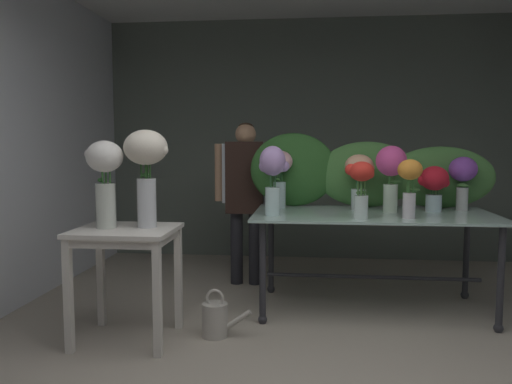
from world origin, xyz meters
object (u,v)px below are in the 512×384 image
at_px(vase_lilac_lilies, 273,173).
at_px(side_table_white, 126,244).
at_px(vase_scarlet_hydrangea, 361,183).
at_px(vase_violet_stock, 463,175).
at_px(florist, 246,186).
at_px(vase_cream_lisianthus_tall, 146,163).
at_px(display_table_glass, 373,226).
at_px(vase_sunset_peonies, 410,182).
at_px(vase_blush_freesia, 279,171).
at_px(vase_peach_anemones, 359,175).
at_px(vase_white_roses_tall, 105,175).
at_px(vase_fuchsia_dahlias, 391,170).
at_px(watering_can, 216,319).
at_px(vase_crimson_tulips, 434,184).

bearing_deg(vase_lilac_lilies, side_table_white, -147.91).
height_order(vase_scarlet_hydrangea, vase_violet_stock, vase_violet_stock).
distance_m(florist, vase_lilac_lilies, 0.98).
bearing_deg(vase_cream_lisianthus_tall, display_table_glass, 25.45).
relative_size(vase_sunset_peonies, vase_blush_freesia, 0.89).
height_order(vase_peach_anemones, vase_white_roses_tall, vase_white_roses_tall).
relative_size(vase_scarlet_hydrangea, vase_lilac_lilies, 0.79).
xyz_separation_m(side_table_white, vase_lilac_lilies, (0.96, 0.60, 0.46)).
bearing_deg(vase_white_roses_tall, vase_fuchsia_dahlias, 23.25).
distance_m(side_table_white, watering_can, 0.82).
height_order(display_table_glass, vase_sunset_peonies, vase_sunset_peonies).
height_order(vase_violet_stock, vase_cream_lisianthus_tall, vase_cream_lisianthus_tall).
bearing_deg(vase_violet_stock, florist, 166.68).
relative_size(vase_fuchsia_dahlias, vase_cream_lisianthus_tall, 0.81).
distance_m(florist, watering_can, 1.62).
height_order(vase_crimson_tulips, vase_blush_freesia, vase_blush_freesia).
height_order(display_table_glass, vase_fuchsia_dahlias, vase_fuchsia_dahlias).
height_order(display_table_glass, vase_crimson_tulips, vase_crimson_tulips).
xyz_separation_m(vase_violet_stock, vase_blush_freesia, (-1.52, -0.01, 0.02)).
height_order(florist, vase_violet_stock, florist).
bearing_deg(vase_peach_anemones, florist, 153.17).
relative_size(display_table_glass, side_table_white, 2.44).
relative_size(side_table_white, vase_crimson_tulips, 2.09).
xyz_separation_m(vase_blush_freesia, watering_can, (-0.39, -0.93, -1.00)).
relative_size(vase_violet_stock, vase_white_roses_tall, 0.75).
xyz_separation_m(display_table_glass, vase_white_roses_tall, (-1.90, -0.83, 0.46)).
relative_size(display_table_glass, vase_violet_stock, 4.26).
bearing_deg(florist, vase_fuchsia_dahlias, -26.63).
bearing_deg(side_table_white, watering_can, 11.46).
bearing_deg(vase_scarlet_hydrangea, side_table_white, -163.24).
distance_m(vase_lilac_lilies, vase_crimson_tulips, 1.35).
relative_size(vase_crimson_tulips, vase_violet_stock, 0.83).
distance_m(florist, vase_scarlet_hydrangea, 1.42).
height_order(vase_sunset_peonies, vase_white_roses_tall, vase_white_roses_tall).
bearing_deg(vase_blush_freesia, display_table_glass, -15.88).
bearing_deg(watering_can, display_table_glass, 31.51).
xyz_separation_m(vase_fuchsia_dahlias, vase_blush_freesia, (-0.91, 0.18, -0.03)).
bearing_deg(side_table_white, vase_cream_lisianthus_tall, 24.08).
distance_m(vase_crimson_tulips, vase_cream_lisianthus_tall, 2.32).
relative_size(vase_lilac_lilies, vase_violet_stock, 1.20).
xyz_separation_m(florist, vase_scarlet_hydrangea, (0.99, -1.02, 0.11)).
xyz_separation_m(display_table_glass, vase_lilac_lilies, (-0.80, -0.23, 0.44)).
bearing_deg(vase_lilac_lilies, vase_crimson_tulips, 15.59).
xyz_separation_m(vase_fuchsia_dahlias, vase_lilac_lilies, (-0.94, -0.27, -0.02)).
distance_m(vase_lilac_lilies, vase_white_roses_tall, 1.25).
height_order(side_table_white, florist, florist).
relative_size(vase_scarlet_hydrangea, vase_crimson_tulips, 1.14).
xyz_separation_m(vase_scarlet_hydrangea, vase_peach_anemones, (0.03, 0.50, 0.03)).
bearing_deg(side_table_white, florist, 67.13).
bearing_deg(vase_peach_anemones, vase_white_roses_tall, -151.10).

